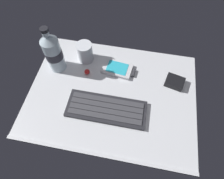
% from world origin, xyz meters
% --- Properties ---
extents(ground_plane, '(0.64, 0.48, 0.03)m').
position_xyz_m(ground_plane, '(0.00, -0.00, -0.01)').
color(ground_plane, silver).
extents(keyboard, '(0.29, 0.11, 0.02)m').
position_xyz_m(keyboard, '(-0.01, -0.07, 0.01)').
color(keyboard, '#232328').
rests_on(keyboard, ground_plane).
extents(handheld_device, '(0.13, 0.09, 0.02)m').
position_xyz_m(handheld_device, '(0.01, 0.11, 0.01)').
color(handheld_device, silver).
rests_on(handheld_device, ground_plane).
extents(juice_cup, '(0.06, 0.06, 0.09)m').
position_xyz_m(juice_cup, '(-0.14, 0.15, 0.04)').
color(juice_cup, silver).
rests_on(juice_cup, ground_plane).
extents(water_bottle, '(0.07, 0.07, 0.21)m').
position_xyz_m(water_bottle, '(-0.24, 0.08, 0.09)').
color(water_bottle, silver).
rests_on(water_bottle, ground_plane).
extents(charger_block, '(0.08, 0.07, 0.02)m').
position_xyz_m(charger_block, '(0.23, 0.09, 0.01)').
color(charger_block, black).
rests_on(charger_block, ground_plane).
extents(trackball_mouse, '(0.02, 0.02, 0.02)m').
position_xyz_m(trackball_mouse, '(-0.12, 0.07, 0.01)').
color(trackball_mouse, red).
rests_on(trackball_mouse, ground_plane).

